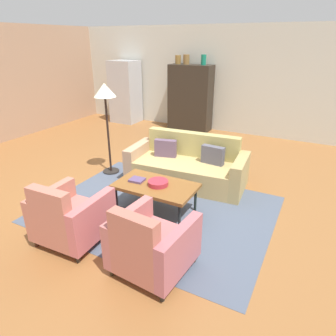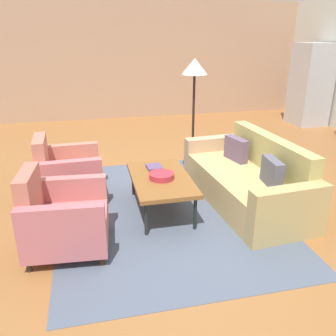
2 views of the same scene
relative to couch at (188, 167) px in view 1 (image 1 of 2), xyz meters
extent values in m
plane|color=#945E31|center=(-0.48, -0.67, -0.29)|extent=(11.28, 11.28, 0.00)
cube|color=silver|center=(-0.48, 3.57, 1.11)|extent=(9.40, 0.12, 2.80)
cube|color=#4D586A|center=(0.01, -1.14, -0.28)|extent=(3.40, 2.60, 0.01)
cube|color=tan|center=(0.01, -0.09, -0.08)|extent=(1.80, 1.03, 0.42)
cube|color=tan|center=(-0.02, 0.27, 0.14)|extent=(1.75, 0.31, 0.86)
cube|color=tan|center=(0.96, -0.01, 0.02)|extent=(0.25, 0.91, 0.62)
cube|color=tan|center=(-0.95, -0.16, 0.02)|extent=(0.25, 0.91, 0.62)
cube|color=#565562|center=(0.45, 0.05, 0.29)|extent=(0.41, 0.15, 0.32)
cube|color=#614B62|center=(-0.45, -0.02, 0.29)|extent=(0.42, 0.21, 0.32)
cylinder|color=black|center=(-0.52, -0.91, -0.09)|extent=(0.04, 0.04, 0.40)
cylinder|color=black|center=(0.54, -0.91, -0.09)|extent=(0.04, 0.04, 0.40)
cylinder|color=black|center=(-0.52, -1.47, -0.09)|extent=(0.04, 0.04, 0.40)
cylinder|color=#212625|center=(0.54, -1.47, -0.09)|extent=(0.04, 0.04, 0.40)
cube|color=brown|center=(0.01, -1.19, 0.14)|extent=(1.20, 0.70, 0.05)
cylinder|color=#2D290F|center=(-0.95, -1.96, -0.24)|extent=(0.05, 0.05, 0.10)
cylinder|color=#2B2B10|center=(-0.27, -1.93, -0.24)|extent=(0.05, 0.05, 0.10)
cylinder|color=#3B1D11|center=(-0.92, -2.64, -0.24)|extent=(0.05, 0.05, 0.10)
cylinder|color=#332820|center=(-0.24, -2.61, -0.24)|extent=(0.05, 0.05, 0.10)
cube|color=#BD6861|center=(-0.59, -2.29, -0.04)|extent=(0.59, 0.82, 0.30)
cube|color=#BD6F5B|center=(-0.58, -2.62, 0.20)|extent=(0.56, 0.16, 0.78)
cube|color=#BE6F5C|center=(-0.93, -2.30, 0.09)|extent=(0.15, 0.80, 0.56)
cube|color=#C66667|center=(-0.25, -2.27, 0.09)|extent=(0.15, 0.80, 0.56)
cylinder|color=#302B10|center=(0.30, -1.92, -0.24)|extent=(0.05, 0.05, 0.10)
cylinder|color=#352615|center=(0.97, -1.97, -0.24)|extent=(0.05, 0.05, 0.10)
cylinder|color=#372B19|center=(0.24, -2.60, -0.24)|extent=(0.05, 0.05, 0.10)
cylinder|color=#2E2820|center=(0.92, -2.65, -0.24)|extent=(0.05, 0.05, 0.10)
cube|color=#C36565|center=(0.61, -2.29, -0.04)|extent=(0.62, 0.84, 0.30)
cube|color=#B76857|center=(0.58, -2.62, 0.20)|extent=(0.57, 0.18, 0.78)
cube|color=#B96865|center=(0.27, -2.26, 0.09)|extent=(0.18, 0.81, 0.56)
cube|color=#B26269|center=(0.95, -2.31, 0.09)|extent=(0.18, 0.81, 0.56)
cylinder|color=#AC2B3A|center=(0.05, -1.19, 0.20)|extent=(0.30, 0.30, 0.07)
cube|color=#5A446E|center=(-0.30, -1.21, 0.18)|extent=(0.23, 0.20, 0.03)
cube|color=#2E271F|center=(-1.39, 3.22, 0.61)|extent=(1.20, 0.50, 1.80)
cube|color=black|center=(-1.69, 3.47, 0.61)|extent=(0.56, 0.01, 1.51)
cube|color=black|center=(-1.09, 3.47, 0.61)|extent=(0.56, 0.01, 1.51)
cylinder|color=olive|center=(-1.79, 3.22, 1.63)|extent=(0.16, 0.16, 0.23)
cylinder|color=olive|center=(-1.54, 3.22, 1.64)|extent=(0.17, 0.17, 0.25)
cylinder|color=#157B5D|center=(-1.04, 3.22, 1.64)|extent=(0.14, 0.14, 0.26)
cube|color=#B7BABF|center=(-3.54, 3.12, 0.64)|extent=(0.80, 0.70, 1.85)
cylinder|color=#99999E|center=(-3.49, 3.49, 0.73)|extent=(0.02, 0.02, 0.70)
cylinder|color=black|center=(-1.52, -0.33, -0.27)|extent=(0.32, 0.32, 0.03)
cylinder|color=black|center=(-1.52, -0.33, 0.47)|extent=(0.04, 0.04, 1.45)
cone|color=silver|center=(-1.52, -0.33, 1.31)|extent=(0.40, 0.40, 0.24)
camera|label=1|loc=(2.01, -4.62, 2.15)|focal=31.94mm
camera|label=2|loc=(3.92, -1.99, 1.86)|focal=38.03mm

